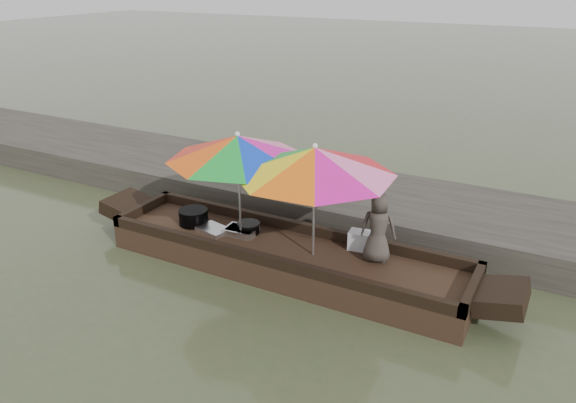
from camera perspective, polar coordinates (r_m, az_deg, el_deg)
The scene contains 11 objects.
water at distance 7.93m, azimuth -0.34°, elevation -6.93°, with size 80.00×80.00×0.00m, color #3D4A2C.
dock at distance 9.62m, azimuth 5.92°, elevation 0.10°, with size 22.00×2.20×0.50m, color #2D2B26.
boat_hull at distance 7.84m, azimuth -0.35°, elevation -5.82°, with size 5.16×1.20×0.35m, color #312216.
cooking_pot at distance 8.54m, azimuth -9.57°, elevation -1.54°, with size 0.44×0.44×0.23m, color black.
tray_crayfish at distance 8.16m, azimuth -4.80°, elevation -3.01°, with size 0.46×0.32×0.09m, color silver.
tray_scallop at distance 8.28m, azimuth -7.59°, elevation -2.84°, with size 0.46×0.32×0.06m, color silver.
charcoal_grill at distance 8.16m, azimuth -4.02°, elevation -2.73°, with size 0.31×0.31×0.15m, color black.
supply_bag at distance 7.73m, azimuth 7.25°, elevation -3.92°, with size 0.28×0.22×0.26m, color silver.
vendor at distance 7.32m, azimuth 9.17°, elevation -2.59°, with size 0.47×0.31×0.96m, color #403832.
umbrella_bow at distance 7.78m, azimuth -4.98°, elevation 1.55°, with size 1.96×1.96×1.55m, color #E514A1, non-canonical shape.
umbrella_stern at distance 7.26m, azimuth 2.65°, elevation 0.02°, with size 2.11×2.11×1.55m, color pink, non-canonical shape.
Camera 1 is at (3.30, -6.06, 3.90)m, focal length 35.00 mm.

